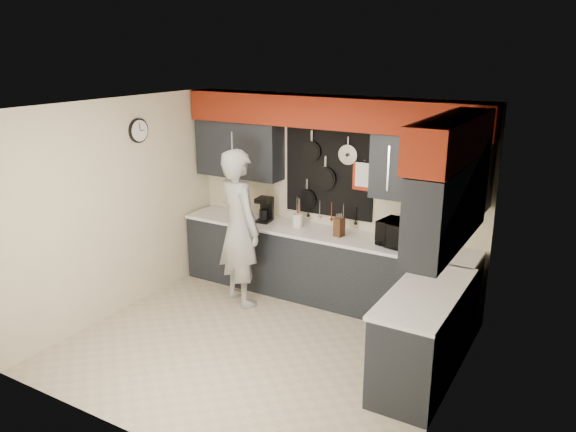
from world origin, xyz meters
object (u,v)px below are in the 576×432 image
Objects in this scene: utensil_crock at (298,220)px; coffee_maker at (265,209)px; microwave at (403,234)px; person at (239,228)px; knife_block at (339,227)px.

coffee_maker reaches higher than utensil_crock.
microwave is 1.91m from coffee_maker.
person is (-0.48, -0.63, -0.01)m from utensil_crock.
coffee_maker reaches higher than microwave.
microwave is 1.43m from utensil_crock.
utensil_crock is at bearing -172.15° from microwave.
knife_block is at bearing -10.85° from coffee_maker.
utensil_crock is (-0.63, 0.09, -0.03)m from knife_block.
knife_block is at bearing -167.75° from microwave.
person reaches higher than utensil_crock.
microwave is 2.32× the size of knife_block.
coffee_maker is at bearing -169.20° from knife_block.
knife_block is 0.64m from utensil_crock.
microwave is 0.80m from knife_block.
microwave is 2.00m from person.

